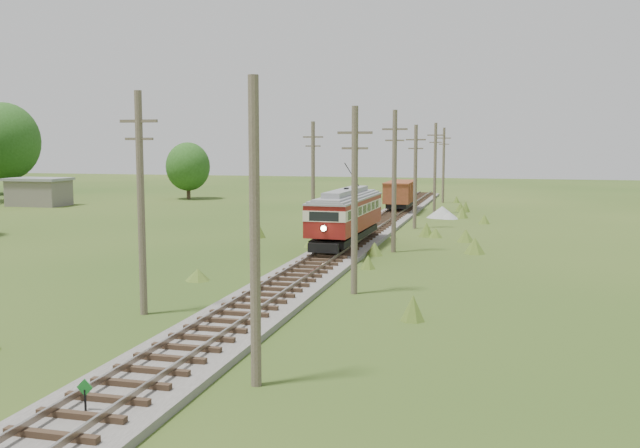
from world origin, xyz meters
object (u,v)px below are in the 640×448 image
(switch_marker, at_px, (85,396))
(gravel_pile, at_px, (443,212))
(gondola, at_px, (400,193))
(streetcar, at_px, (346,212))

(switch_marker, xyz_separation_m, gravel_pile, (4.80, 51.46, -0.12))
(gondola, bearing_deg, gravel_pile, -42.85)
(gravel_pile, bearing_deg, gondola, 137.57)
(switch_marker, distance_m, gravel_pile, 51.68)
(streetcar, bearing_deg, gondola, 91.39)
(switch_marker, height_order, gondola, gondola)
(switch_marker, xyz_separation_m, streetcar, (0.20, 29.98, 1.80))
(switch_marker, xyz_separation_m, gondola, (0.20, 55.66, 1.32))
(gravel_pile, bearing_deg, switch_marker, -95.33)
(streetcar, relative_size, gondola, 1.45)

